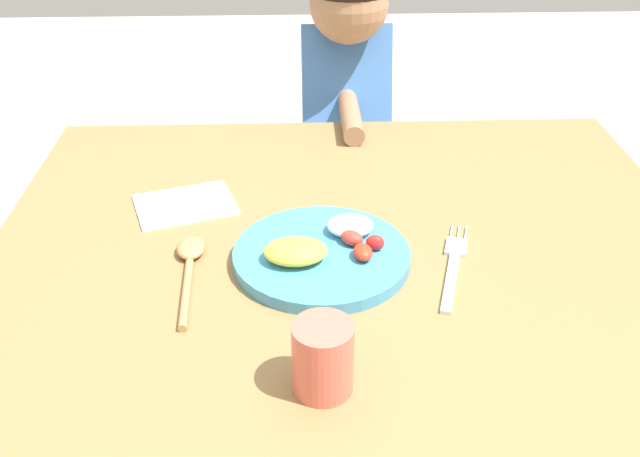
% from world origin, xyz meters
% --- Properties ---
extents(dining_table, '(1.08, 1.00, 0.74)m').
position_xyz_m(dining_table, '(0.00, 0.00, 0.60)').
color(dining_table, olive).
rests_on(dining_table, ground_plane).
extents(plate, '(0.25, 0.25, 0.05)m').
position_xyz_m(plate, '(-0.04, -0.00, 0.75)').
color(plate, '#408FC2').
rests_on(plate, dining_table).
extents(fork, '(0.08, 0.22, 0.01)m').
position_xyz_m(fork, '(0.14, -0.02, 0.74)').
color(fork, silver).
rests_on(fork, dining_table).
extents(spoon, '(0.04, 0.21, 0.02)m').
position_xyz_m(spoon, '(-0.23, -0.00, 0.75)').
color(spoon, tan).
rests_on(spoon, dining_table).
extents(drinking_cup, '(0.07, 0.07, 0.09)m').
position_xyz_m(drinking_cup, '(-0.05, -0.25, 0.78)').
color(drinking_cup, '#DF6251').
rests_on(drinking_cup, dining_table).
extents(person, '(0.19, 0.36, 1.03)m').
position_xyz_m(person, '(0.03, 0.65, 0.56)').
color(person, '#494D5F').
rests_on(person, ground_plane).
extents(napkin, '(0.18, 0.16, 0.00)m').
position_xyz_m(napkin, '(-0.26, 0.17, 0.74)').
color(napkin, white).
rests_on(napkin, dining_table).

